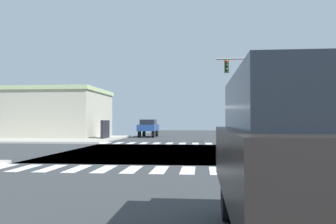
# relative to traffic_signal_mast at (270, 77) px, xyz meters

# --- Properties ---
(ground) EXTENTS (90.00, 90.00, 0.05)m
(ground) POSITION_rel_traffic_signal_mast_xyz_m (-5.83, -7.08, -5.08)
(ground) COLOR #373A3C
(sidewalk_corner_nw) EXTENTS (12.00, 12.00, 0.14)m
(sidewalk_corner_nw) POSITION_rel_traffic_signal_mast_xyz_m (-18.83, 4.92, -4.98)
(sidewalk_corner_nw) COLOR #ADAA9D
(sidewalk_corner_nw) RESTS_ON ground
(crosswalk_near) EXTENTS (13.50, 2.00, 0.01)m
(crosswalk_near) POSITION_rel_traffic_signal_mast_xyz_m (-6.08, -14.38, -5.05)
(crosswalk_near) COLOR white
(crosswalk_near) RESTS_ON ground
(crosswalk_far) EXTENTS (13.50, 2.00, 0.01)m
(crosswalk_far) POSITION_rel_traffic_signal_mast_xyz_m (-6.08, 0.22, -5.05)
(crosswalk_far) COLOR white
(crosswalk_far) RESTS_ON ground
(traffic_signal_mast) EXTENTS (6.56, 0.55, 6.84)m
(traffic_signal_mast) POSITION_rel_traffic_signal_mast_xyz_m (0.00, 0.00, 0.00)
(traffic_signal_mast) COLOR gray
(traffic_signal_mast) RESTS_ON ground
(street_lamp) EXTENTS (1.78, 0.32, 8.93)m
(street_lamp) POSITION_rel_traffic_signal_mast_xyz_m (2.05, 9.51, 0.22)
(street_lamp) COLOR gray
(street_lamp) RESTS_ON ground
(bank_building) EXTENTS (16.09, 9.57, 5.03)m
(bank_building) POSITION_rel_traffic_signal_mast_xyz_m (-22.66, 8.61, -2.53)
(bank_building) COLOR #AEAA97
(bank_building) RESTS_ON ground
(sedan_nearside_1) EXTENTS (1.80, 4.30, 1.88)m
(sedan_nearside_1) POSITION_rel_traffic_signal_mast_xyz_m (-10.83, 10.61, -3.93)
(sedan_nearside_1) COLOR black
(sedan_nearside_1) RESTS_ON ground
(suv_farside_1) EXTENTS (1.96, 4.60, 2.34)m
(suv_farside_1) POSITION_rel_traffic_signal_mast_xyz_m (-3.83, -22.04, -3.66)
(suv_farside_1) COLOR black
(suv_farside_1) RESTS_ON ground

